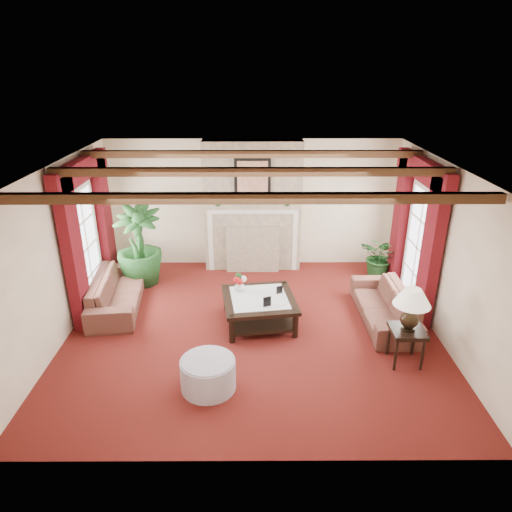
{
  "coord_description": "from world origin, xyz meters",
  "views": [
    {
      "loc": [
        0.03,
        -6.54,
        4.08
      ],
      "look_at": [
        0.06,
        0.4,
        1.15
      ],
      "focal_mm": 32.0,
      "sensor_mm": 36.0,
      "label": 1
    }
  ],
  "objects_px": {
    "sofa_right": "(385,300)",
    "potted_palm": "(140,262)",
    "sofa_left": "(117,286)",
    "ottoman": "(208,374)",
    "side_table": "(405,346)",
    "coffee_table": "(259,311)"
  },
  "relations": [
    {
      "from": "sofa_right",
      "to": "potted_palm",
      "type": "xyz_separation_m",
      "value": [
        -4.47,
        1.48,
        0.07
      ]
    },
    {
      "from": "sofa_left",
      "to": "sofa_right",
      "type": "distance_m",
      "value": 4.71
    },
    {
      "from": "ottoman",
      "to": "side_table",
      "type": "bearing_deg",
      "value": 11.4
    },
    {
      "from": "side_table",
      "to": "potted_palm",
      "type": "bearing_deg",
      "value": 149.05
    },
    {
      "from": "coffee_table",
      "to": "sofa_left",
      "type": "bearing_deg",
      "value": 158.71
    },
    {
      "from": "ottoman",
      "to": "potted_palm",
      "type": "bearing_deg",
      "value": 116.67
    },
    {
      "from": "sofa_right",
      "to": "coffee_table",
      "type": "distance_m",
      "value": 2.14
    },
    {
      "from": "side_table",
      "to": "sofa_left",
      "type": "bearing_deg",
      "value": 159.83
    },
    {
      "from": "sofa_right",
      "to": "side_table",
      "type": "bearing_deg",
      "value": -1.17
    },
    {
      "from": "potted_palm",
      "to": "ottoman",
      "type": "xyz_separation_m",
      "value": [
        1.63,
        -3.25,
        -0.24
      ]
    },
    {
      "from": "sofa_right",
      "to": "potted_palm",
      "type": "relative_size",
      "value": 1.18
    },
    {
      "from": "potted_palm",
      "to": "sofa_right",
      "type": "bearing_deg",
      "value": -18.32
    },
    {
      "from": "coffee_table",
      "to": "side_table",
      "type": "distance_m",
      "value": 2.4
    },
    {
      "from": "sofa_left",
      "to": "potted_palm",
      "type": "bearing_deg",
      "value": -18.77
    },
    {
      "from": "coffee_table",
      "to": "potted_palm",
      "type": "bearing_deg",
      "value": 138.27
    },
    {
      "from": "side_table",
      "to": "ottoman",
      "type": "xyz_separation_m",
      "value": [
        -2.83,
        -0.57,
        -0.06
      ]
    },
    {
      "from": "sofa_left",
      "to": "ottoman",
      "type": "distance_m",
      "value": 2.94
    },
    {
      "from": "sofa_left",
      "to": "coffee_table",
      "type": "distance_m",
      "value": 2.63
    },
    {
      "from": "coffee_table",
      "to": "side_table",
      "type": "bearing_deg",
      "value": -35.39
    },
    {
      "from": "sofa_left",
      "to": "ottoman",
      "type": "relative_size",
      "value": 2.79
    },
    {
      "from": "coffee_table",
      "to": "ottoman",
      "type": "relative_size",
      "value": 1.57
    },
    {
      "from": "sofa_right",
      "to": "side_table",
      "type": "distance_m",
      "value": 1.2
    }
  ]
}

